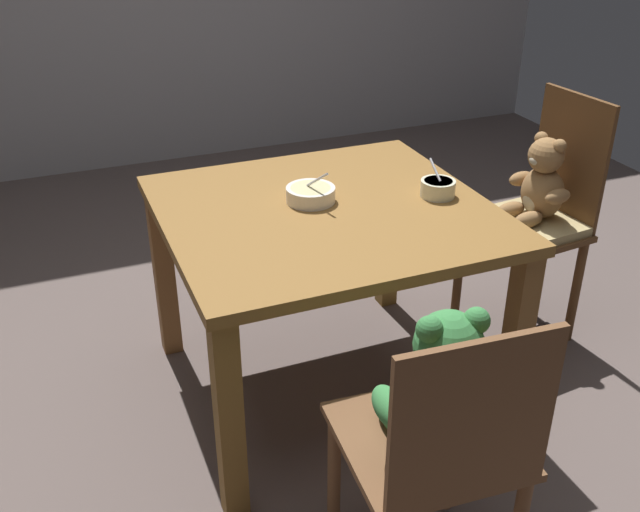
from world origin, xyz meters
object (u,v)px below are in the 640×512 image
object	(u,v)px
teddy_chair_near_right	(536,206)
porridge_bowl_white_center	(311,194)
dining_table	(326,239)
teddy_chair_near_front	(440,415)
porridge_bowl_cream_near_right	(438,188)

from	to	relation	value
teddy_chair_near_right	porridge_bowl_white_center	distance (m)	0.93
teddy_chair_near_right	dining_table	bearing A→B (deg)	-1.77
teddy_chair_near_front	porridge_bowl_cream_near_right	xyz separation A→B (m)	(0.45, 0.81, 0.17)
teddy_chair_near_front	porridge_bowl_cream_near_right	world-z (taller)	teddy_chair_near_front
porridge_bowl_cream_near_right	porridge_bowl_white_center	bearing A→B (deg)	163.98
teddy_chair_near_front	porridge_bowl_white_center	world-z (taller)	teddy_chair_near_front
porridge_bowl_white_center	porridge_bowl_cream_near_right	size ratio (longest dim) A/B	1.37
dining_table	porridge_bowl_cream_near_right	size ratio (longest dim) A/B	8.39
teddy_chair_near_front	porridge_bowl_cream_near_right	bearing A→B (deg)	-25.01
teddy_chair_near_right	teddy_chair_near_front	size ratio (longest dim) A/B	1.10
dining_table	teddy_chair_near_front	size ratio (longest dim) A/B	1.19
porridge_bowl_cream_near_right	teddy_chair_near_right	bearing A→B (deg)	12.40
dining_table	teddy_chair_near_right	world-z (taller)	teddy_chair_near_right
dining_table	porridge_bowl_white_center	size ratio (longest dim) A/B	6.12
teddy_chair_near_front	porridge_bowl_white_center	size ratio (longest dim) A/B	5.16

